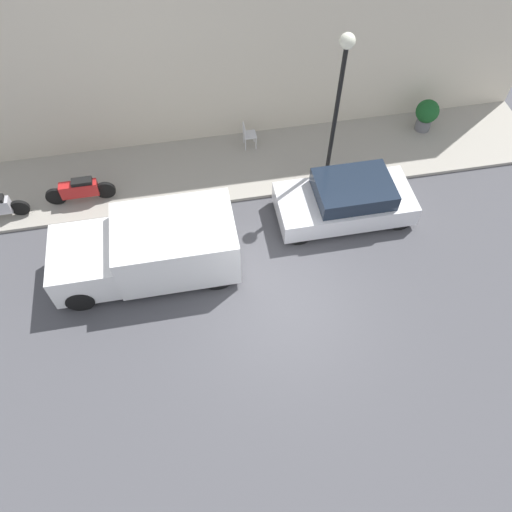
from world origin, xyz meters
The scene contains 9 objects.
ground_plane centered at (0.00, 0.00, 0.00)m, with size 60.00×60.00×0.00m, color #47474C.
sidewalk centered at (5.32, 0.00, 0.06)m, with size 2.91×18.82×0.11m.
building_facade centered at (6.93, 0.00, 3.12)m, with size 0.30×18.82×6.25m.
parked_car centered at (2.81, -2.36, 0.62)m, with size 1.79×3.87×1.29m.
delivery_van centered at (1.86, 3.27, 0.88)m, with size 2.03×4.73×1.70m.
motorcycle_red centered at (4.65, 5.16, 0.55)m, with size 0.30×2.01×0.82m.
streetlamp centered at (4.19, -2.16, 3.47)m, with size 0.39×0.39×4.78m.
potted_plant centered at (5.90, -5.97, 0.73)m, with size 0.75×0.75×1.09m.
cafe_chair centered at (6.10, -0.06, 0.61)m, with size 0.40×0.40×0.85m.
Camera 1 is at (-6.17, 1.90, 11.24)m, focal length 35.00 mm.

